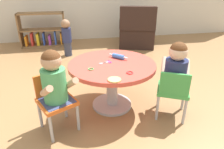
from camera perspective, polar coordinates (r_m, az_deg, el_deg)
ground_plane at (r=2.32m, az=0.00°, el=-8.68°), size 10.00×10.00×0.00m
craft_table at (r=2.13m, az=0.00°, el=0.22°), size 0.91×0.91×0.52m
child_chair_left at (r=1.92m, az=-15.83°, el=-6.83°), size 0.40×0.40×0.54m
seated_child_left at (r=1.78m, az=-16.16°, el=-1.20°), size 0.40×0.43×0.51m
child_chair_right at (r=2.08m, az=16.90°, el=-4.37°), size 0.40×0.40×0.54m
seated_child_right at (r=2.02m, az=17.69°, el=1.77°), size 0.39×0.43×0.51m
bookshelf_low at (r=4.60m, az=-19.08°, el=11.33°), size 0.93×0.28×0.70m
armchair_dark at (r=4.36m, az=7.10°, el=11.95°), size 0.88×0.89×0.85m
toddler_standing at (r=3.82m, az=-12.74°, el=10.42°), size 0.17×0.17×0.67m
rolling_pin at (r=2.20m, az=1.84°, el=5.18°), size 0.18×0.18×0.05m
craft_scissors at (r=2.10m, az=-1.43°, el=3.49°), size 0.14×0.10×0.01m
playdough_blob_0 at (r=1.72m, az=0.69°, el=-1.49°), size 0.11×0.11×0.01m
cookie_cutter_0 at (r=1.86m, az=5.09°, el=0.52°), size 0.07×0.07×0.01m
cookie_cutter_1 at (r=1.94m, az=-6.01°, el=1.56°), size 0.06×0.06×0.01m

